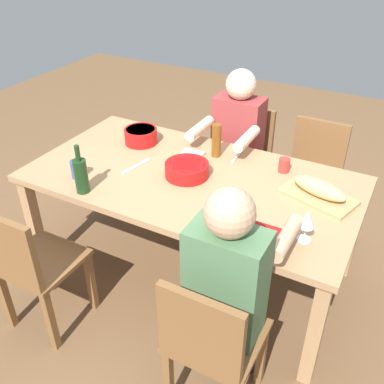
% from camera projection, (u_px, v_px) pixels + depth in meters
% --- Properties ---
extents(ground_plane, '(8.00, 8.00, 0.00)m').
position_uv_depth(ground_plane, '(192.00, 268.00, 3.02)').
color(ground_plane, brown).
extents(dining_table, '(1.97, 1.04, 0.74)m').
position_uv_depth(dining_table, '(192.00, 187.00, 2.66)').
color(dining_table, '#A87F56').
rests_on(dining_table, ground_plane).
extents(chair_far_right, '(0.40, 0.40, 0.85)m').
position_uv_depth(chair_far_right, '(30.00, 263.00, 2.35)').
color(chair_far_right, brown).
rests_on(chair_far_right, ground_plane).
extents(chair_near_left, '(0.40, 0.40, 0.85)m').
position_uv_depth(chair_near_left, '(313.00, 173.00, 3.17)').
color(chair_near_left, brown).
rests_on(chair_near_left, ground_plane).
extents(chair_far_left, '(0.40, 0.40, 0.85)m').
position_uv_depth(chair_far_left, '(210.00, 343.00, 1.92)').
color(chair_far_left, brown).
rests_on(chair_far_left, ground_plane).
extents(diner_far_left, '(0.41, 0.53, 1.20)m').
position_uv_depth(diner_far_left, '(229.00, 281.00, 1.94)').
color(diner_far_left, '#2D2D38').
rests_on(diner_far_left, ground_plane).
extents(chair_near_center, '(0.40, 0.40, 0.85)m').
position_uv_depth(chair_near_center, '(243.00, 156.00, 3.38)').
color(chair_near_center, brown).
rests_on(chair_near_center, ground_plane).
extents(diner_near_center, '(0.41, 0.53, 1.20)m').
position_uv_depth(diner_near_center, '(235.00, 140.00, 3.13)').
color(diner_near_center, '#2D2D38').
rests_on(diner_near_center, ground_plane).
extents(serving_bowl_greens, '(0.26, 0.26, 0.08)m').
position_uv_depth(serving_bowl_greens, '(187.00, 169.00, 2.60)').
color(serving_bowl_greens, red).
rests_on(serving_bowl_greens, dining_table).
extents(serving_bowl_pasta, '(0.22, 0.22, 0.10)m').
position_uv_depth(serving_bowl_pasta, '(141.00, 135.00, 2.97)').
color(serving_bowl_pasta, red).
rests_on(serving_bowl_pasta, dining_table).
extents(cutting_board, '(0.45, 0.33, 0.02)m').
position_uv_depth(cutting_board, '(318.00, 197.00, 2.42)').
color(cutting_board, tan).
rests_on(cutting_board, dining_table).
extents(bread_loaf, '(0.34, 0.20, 0.09)m').
position_uv_depth(bread_loaf, '(319.00, 188.00, 2.39)').
color(bread_loaf, tan).
rests_on(bread_loaf, cutting_board).
extents(wine_bottle, '(0.08, 0.08, 0.29)m').
position_uv_depth(wine_bottle, '(81.00, 175.00, 2.42)').
color(wine_bottle, '#193819').
rests_on(wine_bottle, dining_table).
extents(beer_bottle, '(0.06, 0.06, 0.22)m').
position_uv_depth(beer_bottle, '(216.00, 140.00, 2.78)').
color(beer_bottle, brown).
rests_on(beer_bottle, dining_table).
extents(wine_glass, '(0.08, 0.08, 0.17)m').
position_uv_depth(wine_glass, '(307.00, 221.00, 2.06)').
color(wine_glass, silver).
rests_on(wine_glass, dining_table).
extents(cup_far_right, '(0.07, 0.07, 0.11)m').
position_uv_depth(cup_far_right, '(77.00, 169.00, 2.58)').
color(cup_far_right, '#334C8C').
rests_on(cup_far_right, dining_table).
extents(cup_near_left, '(0.07, 0.07, 0.09)m').
position_uv_depth(cup_near_left, '(284.00, 165.00, 2.65)').
color(cup_near_left, red).
rests_on(cup_near_left, dining_table).
extents(placemat_far_left, '(0.32, 0.23, 0.01)m').
position_uv_depth(placemat_far_left, '(255.00, 236.00, 2.14)').
color(placemat_far_left, maroon).
rests_on(placemat_far_left, dining_table).
extents(fork_near_center, '(0.02, 0.17, 0.01)m').
position_uv_depth(fork_near_center, '(237.00, 156.00, 2.83)').
color(fork_near_center, silver).
rests_on(fork_near_center, dining_table).
extents(carving_knife, '(0.07, 0.23, 0.01)m').
position_uv_depth(carving_knife, '(136.00, 166.00, 2.72)').
color(carving_knife, silver).
rests_on(carving_knife, dining_table).
extents(napkin_stack, '(0.15, 0.15, 0.02)m').
position_uv_depth(napkin_stack, '(191.00, 156.00, 2.81)').
color(napkin_stack, white).
rests_on(napkin_stack, dining_table).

